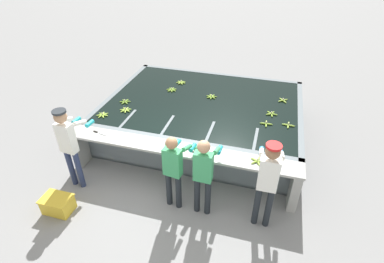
{
  "coord_description": "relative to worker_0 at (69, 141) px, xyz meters",
  "views": [
    {
      "loc": [
        1.55,
        -4.13,
        4.38
      ],
      "look_at": [
        0.0,
        1.24,
        0.63
      ],
      "focal_mm": 28.0,
      "sensor_mm": 36.0,
      "label": 1
    }
  ],
  "objects": [
    {
      "name": "wash_tank",
      "position": [
        1.96,
        2.62,
        -0.64
      ],
      "size": [
        4.72,
        3.6,
        0.89
      ],
      "color": "slate",
      "rests_on": "ground"
    },
    {
      "name": "banana_bunch_floating_5",
      "position": [
        0.13,
        2.02,
        -0.18
      ],
      "size": [
        0.27,
        0.28,
        0.08
      ],
      "color": "#75A333",
      "rests_on": "wash_tank"
    },
    {
      "name": "crate",
      "position": [
        0.04,
        -0.74,
        -0.92
      ],
      "size": [
        0.55,
        0.39,
        0.32
      ],
      "color": "gold",
      "rests_on": "ground"
    },
    {
      "name": "worker_1",
      "position": [
        2.08,
        0.03,
        -0.16
      ],
      "size": [
        0.47,
        0.73,
        1.57
      ],
      "color": "#1E2328",
      "rests_on": "ground"
    },
    {
      "name": "banana_bunch_floating_3",
      "position": [
        3.53,
        1.95,
        -0.18
      ],
      "size": [
        0.28,
        0.28,
        0.08
      ],
      "color": "#8CB738",
      "rests_on": "wash_tank"
    },
    {
      "name": "worker_3",
      "position": [
        3.69,
        0.03,
        -0.01
      ],
      "size": [
        0.41,
        0.73,
        1.75
      ],
      "color": "#1E2328",
      "rests_on": "ground"
    },
    {
      "name": "worker_0",
      "position": [
        0.0,
        0.0,
        0.0
      ],
      "size": [
        0.45,
        0.74,
        1.77
      ],
      "color": "navy",
      "rests_on": "ground"
    },
    {
      "name": "ground_plane",
      "position": [
        1.96,
        0.38,
        -1.09
      ],
      "size": [
        80.0,
        80.0,
        0.0
      ],
      "primitive_type": "plane",
      "color": "gray",
      "rests_on": "ground"
    },
    {
      "name": "banana_bunch_ledge_0",
      "position": [
        3.48,
        0.61,
        -0.17
      ],
      "size": [
        0.27,
        0.27,
        0.08
      ],
      "color": "#93BC3D",
      "rests_on": "work_ledge"
    },
    {
      "name": "banana_bunch_floating_0",
      "position": [
        1.01,
        2.96,
        -0.18
      ],
      "size": [
        0.28,
        0.28,
        0.08
      ],
      "color": "#7FAD33",
      "rests_on": "wash_tank"
    },
    {
      "name": "banana_bunch_floating_7",
      "position": [
        1.11,
        3.46,
        -0.18
      ],
      "size": [
        0.28,
        0.28,
        0.08
      ],
      "color": "#9EC642",
      "rests_on": "wash_tank"
    },
    {
      "name": "knife_0",
      "position": [
        2.36,
        0.54,
        -0.18
      ],
      "size": [
        0.34,
        0.15,
        0.02
      ],
      "color": "silver",
      "rests_on": "work_ledge"
    },
    {
      "name": "banana_bunch_floating_9",
      "position": [
        2.11,
        2.86,
        -0.18
      ],
      "size": [
        0.28,
        0.28,
        0.08
      ],
      "color": "#7FAD33",
      "rests_on": "wash_tank"
    },
    {
      "name": "banana_bunch_floating_1",
      "position": [
        0.33,
        1.65,
        -0.18
      ],
      "size": [
        0.28,
        0.28,
        0.08
      ],
      "color": "#9EC642",
      "rests_on": "wash_tank"
    },
    {
      "name": "banana_bunch_floating_4",
      "position": [
        -0.07,
        1.3,
        -0.18
      ],
      "size": [
        0.27,
        0.28,
        0.08
      ],
      "color": "#9EC642",
      "rests_on": "wash_tank"
    },
    {
      "name": "banana_bunch_floating_2",
      "position": [
        4.0,
        2.03,
        -0.18
      ],
      "size": [
        0.28,
        0.28,
        0.08
      ],
      "color": "#9EC642",
      "rests_on": "wash_tank"
    },
    {
      "name": "banana_bunch_floating_8",
      "position": [
        3.62,
        2.41,
        -0.18
      ],
      "size": [
        0.27,
        0.28,
        0.08
      ],
      "color": "#8CB738",
      "rests_on": "wash_tank"
    },
    {
      "name": "work_ledge",
      "position": [
        1.96,
        0.6,
        -0.45
      ],
      "size": [
        4.72,
        0.45,
        0.89
      ],
      "color": "#9E9E99",
      "rests_on": "ground"
    },
    {
      "name": "banana_bunch_floating_6",
      "position": [
        3.85,
        3.16,
        -0.18
      ],
      "size": [
        0.24,
        0.24,
        0.08
      ],
      "color": "#9EC642",
      "rests_on": "wash_tank"
    },
    {
      "name": "knife_1",
      "position": [
        0.21,
        0.65,
        -0.18
      ],
      "size": [
        0.35,
        0.09,
        0.02
      ],
      "color": "silver",
      "rests_on": "work_ledge"
    },
    {
      "name": "worker_2",
      "position": [
        2.62,
        0.02,
        -0.12
      ],
      "size": [
        0.42,
        0.71,
        1.61
      ],
      "color": "#1E2328",
      "rests_on": "ground"
    }
  ]
}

